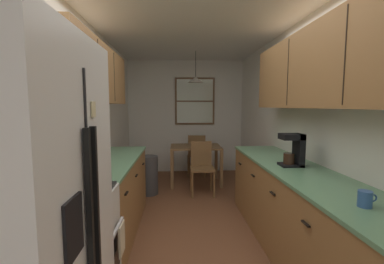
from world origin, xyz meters
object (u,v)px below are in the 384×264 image
(refrigerator, at_px, (3,253))
(stove_range, at_px, (67,255))
(dining_table, at_px, (196,152))
(storage_canister, at_px, (86,168))
(trash_bin, at_px, (149,175))
(mug_by_coffeemaker, at_px, (365,199))
(dining_chair_near, at_px, (202,165))
(dining_chair_far, at_px, (197,153))
(coffee_maker, at_px, (294,149))
(microwave_over_range, at_px, (40,77))

(refrigerator, xyz_separation_m, stove_range, (-0.05, 0.71, -0.44))
(dining_table, distance_m, storage_canister, 2.96)
(trash_bin, height_order, mug_by_coffeemaker, mug_by_coffeemaker)
(refrigerator, distance_m, dining_table, 4.05)
(mug_by_coffeemaker, bearing_deg, trash_bin, 119.42)
(dining_chair_near, distance_m, trash_bin, 0.94)
(stove_range, bearing_deg, dining_chair_far, 71.91)
(dining_chair_far, bearing_deg, coffee_maker, -75.30)
(mug_by_coffeemaker, bearing_deg, stove_range, 171.02)
(dining_table, relative_size, dining_chair_near, 1.07)
(trash_bin, distance_m, coffee_maker, 2.61)
(dining_chair_near, xyz_separation_m, trash_bin, (-0.92, 0.00, -0.17))
(microwave_over_range, distance_m, dining_chair_far, 4.15)
(storage_canister, relative_size, mug_by_coffeemaker, 1.31)
(stove_range, height_order, microwave_over_range, microwave_over_range)
(microwave_over_range, xyz_separation_m, trash_bin, (0.41, 2.62, -1.38))
(refrigerator, height_order, dining_chair_far, refrigerator)
(dining_table, relative_size, mug_by_coffeemaker, 8.09)
(stove_range, relative_size, mug_by_coffeemaker, 9.21)
(dining_chair_near, bearing_deg, stove_range, -114.95)
(stove_range, bearing_deg, storage_canister, 90.67)
(refrigerator, distance_m, microwave_over_range, 1.08)
(stove_range, bearing_deg, microwave_over_range, 179.97)
(dining_chair_far, height_order, coffee_maker, coffee_maker)
(dining_chair_near, relative_size, trash_bin, 1.35)
(dining_chair_far, bearing_deg, refrigerator, -104.71)
(microwave_over_range, distance_m, dining_table, 3.59)
(mug_by_coffeemaker, bearing_deg, storage_canister, 158.02)
(refrigerator, distance_m, storage_canister, 1.19)
(trash_bin, relative_size, mug_by_coffeemaker, 5.56)
(dining_table, height_order, coffee_maker, coffee_maker)
(refrigerator, height_order, storage_canister, refrigerator)
(stove_range, distance_m, dining_chair_near, 2.88)
(refrigerator, bearing_deg, microwave_over_range, 103.19)
(storage_canister, bearing_deg, mug_by_coffeemaker, -21.98)
(microwave_over_range, relative_size, dining_table, 0.60)
(dining_table, height_order, mug_by_coffeemaker, mug_by_coffeemaker)
(refrigerator, bearing_deg, dining_table, 74.24)
(trash_bin, bearing_deg, mug_by_coffeemaker, -60.58)
(refrigerator, bearing_deg, mug_by_coffeemaker, 12.06)
(dining_chair_far, xyz_separation_m, trash_bin, (-0.93, -1.12, -0.17))
(refrigerator, height_order, coffee_maker, refrigerator)
(dining_chair_near, relative_size, storage_canister, 5.76)
(microwave_over_range, relative_size, mug_by_coffeemaker, 4.87)
(trash_bin, bearing_deg, dining_chair_far, 50.44)
(stove_range, relative_size, dining_chair_near, 1.22)
(coffee_maker, bearing_deg, stove_range, -158.46)
(storage_canister, bearing_deg, dining_chair_far, 69.37)
(dining_table, distance_m, coffee_maker, 2.57)
(dining_table, distance_m, dining_chair_near, 0.58)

